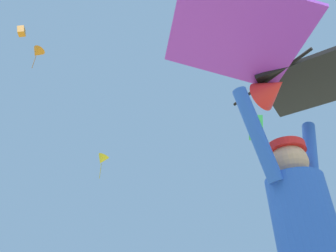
{
  "coord_description": "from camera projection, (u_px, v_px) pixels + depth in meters",
  "views": [
    {
      "loc": [
        -1.33,
        -1.24,
        0.58
      ],
      "look_at": [
        0.05,
        2.03,
        3.0
      ],
      "focal_mm": 33.67,
      "sensor_mm": 36.0,
      "label": 1
    }
  ],
  "objects": [
    {
      "name": "held_stunt_kite",
      "position": [
        277.0,
        68.0,
        2.32
      ],
      "size": [
        1.93,
        1.18,
        0.42
      ],
      "color": "black"
    },
    {
      "name": "distant_kite_yellow_high_left",
      "position": [
        102.0,
        160.0,
        30.0
      ],
      "size": [
        1.33,
        1.25,
        2.62
      ],
      "color": "yellow"
    },
    {
      "name": "distant_kite_orange_high_right",
      "position": [
        37.0,
        53.0,
        18.68
      ],
      "size": [
        0.91,
        0.82,
        1.61
      ],
      "color": "orange"
    },
    {
      "name": "distant_kite_green_mid_left",
      "position": [
        256.0,
        128.0,
        17.51
      ],
      "size": [
        1.1,
        1.22,
        1.36
      ],
      "color": "green"
    },
    {
      "name": "distant_kite_orange_mid_right",
      "position": [
        21.0,
        31.0,
        24.7
      ],
      "size": [
        0.81,
        0.72,
        0.94
      ],
      "color": "orange"
    }
  ]
}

